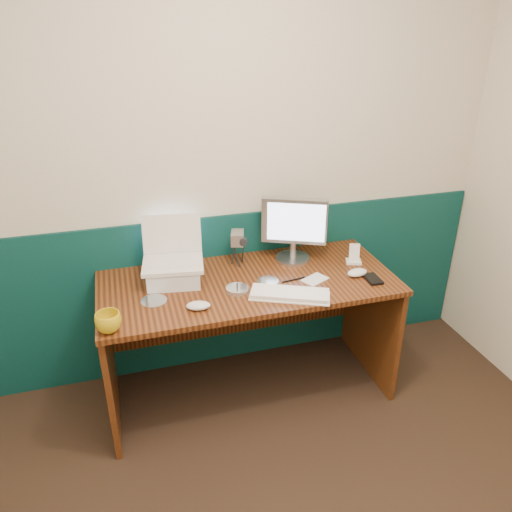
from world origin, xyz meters
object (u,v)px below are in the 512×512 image
object	(u,v)px
mug	(108,322)
camcorder	(238,249)
laptop	(171,243)
desk	(249,338)
keyboard	(290,295)
monitor	(294,231)

from	to	relation	value
mug	camcorder	size ratio (longest dim) A/B	0.59
laptop	mug	distance (m)	0.55
desk	camcorder	xyz separation A→B (m)	(-0.01, 0.21, 0.48)
desk	camcorder	bearing A→B (deg)	91.53
desk	mug	size ratio (longest dim) A/B	13.46
desk	keyboard	size ratio (longest dim) A/B	4.02
monitor	keyboard	distance (m)	0.46
keyboard	camcorder	bearing A→B (deg)	135.19
monitor	keyboard	world-z (taller)	monitor
monitor	keyboard	size ratio (longest dim) A/B	0.93
laptop	mug	xyz separation A→B (m)	(-0.35, -0.38, -0.18)
mug	camcorder	bearing A→B (deg)	33.85
desk	camcorder	distance (m)	0.52
desk	mug	bearing A→B (deg)	-159.07
mug	desk	bearing A→B (deg)	20.93
monitor	mug	size ratio (longest dim) A/B	3.13
monitor	camcorder	size ratio (longest dim) A/B	1.85
keyboard	monitor	bearing A→B (deg)	92.34
mug	camcorder	distance (m)	0.88
monitor	desk	bearing A→B (deg)	-126.56
laptop	keyboard	world-z (taller)	laptop
keyboard	mug	world-z (taller)	mug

